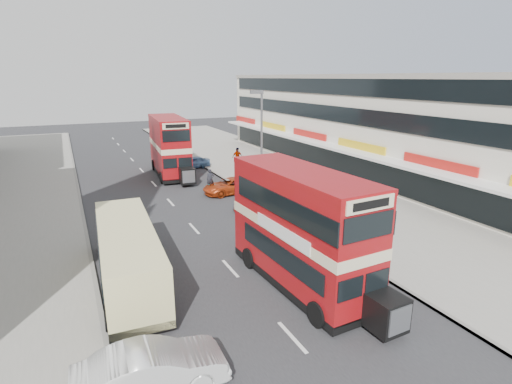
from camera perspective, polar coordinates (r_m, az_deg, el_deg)
ground at (r=14.20m, az=9.58°, el=-23.85°), size 160.00×160.00×0.00m
road_surface at (r=30.87m, az=-11.98°, el=-1.44°), size 12.00×90.00×0.01m
pavement_right at (r=35.40m, az=7.20°, el=1.14°), size 12.00×90.00×0.15m
kerb_left at (r=30.14m, az=-23.31°, el=-2.71°), size 0.20×90.00×0.16m
kerb_right at (r=32.69m, az=-1.57°, el=0.02°), size 0.20×90.00×0.16m
commercial_row at (r=40.85m, az=15.48°, el=9.27°), size 9.90×46.20×9.30m
street_lamp at (r=30.10m, az=0.66°, el=7.82°), size 1.00×0.20×8.12m
bus_main at (r=17.70m, az=6.47°, el=-5.20°), size 2.97×9.31×5.10m
bus_second at (r=39.01m, az=-12.12°, el=6.36°), size 3.31×9.78×5.29m
coach at (r=19.15m, az=-17.63°, el=-8.22°), size 2.83×9.35×2.45m
car_left_front at (r=13.33m, az=-14.56°, el=-23.18°), size 4.51×1.67×1.47m
car_right_a at (r=28.35m, az=0.81°, el=-1.39°), size 4.19×1.89×1.19m
car_right_b at (r=32.44m, az=-3.61°, el=0.87°), size 4.63×2.38×1.25m
car_right_c at (r=41.94m, az=-8.95°, el=4.15°), size 3.71×1.81×1.22m
pedestrian_near at (r=29.50m, az=6.79°, el=-0.10°), size 0.62×0.45×1.59m
pedestrian_far at (r=41.50m, az=-2.66°, el=4.94°), size 1.20×0.59×1.97m
cyclist at (r=32.47m, az=-6.45°, el=0.91°), size 0.77×1.77×2.02m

